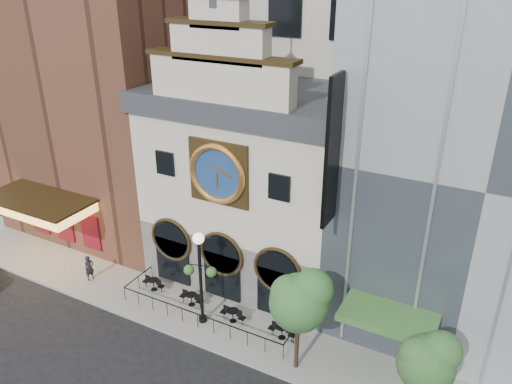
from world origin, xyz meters
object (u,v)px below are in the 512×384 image
Objects in this scene: bistro_3 at (282,331)px; tree_left at (300,299)px; bistro_1 at (191,298)px; bistro_0 at (153,284)px; bistro_2 at (233,315)px; pedestrian at (89,268)px; tree_right at (428,360)px; lamppost at (200,269)px.

tree_left is at bearing -44.08° from bistro_3.
bistro_0 is at bearing 177.20° from bistro_1.
pedestrian is at bearing -176.05° from bistro_2.
pedestrian is (-7.30, -0.85, 0.39)m from bistro_1.
bistro_3 is 0.28× the size of tree_left.
pedestrian is 0.30× the size of tree_left.
bistro_0 is 5.92m from bistro_2.
bistro_2 is at bearing -2.82° from bistro_0.
tree_left reaches higher than bistro_0.
bistro_0 is 1.00× the size of bistro_3.
tree_right is at bearing -5.93° from tree_left.
tree_right reaches higher than bistro_1.
bistro_2 is at bearing 162.31° from tree_left.
tree_left reaches higher than bistro_1.
bistro_3 is at bearing 135.92° from tree_left.
tree_right is at bearing -11.15° from bistro_2.
bistro_3 is (8.99, -0.24, 0.00)m from bistro_0.
bistro_1 is at bearing 170.62° from tree_right.
bistro_2 is 3.07m from bistro_3.
tree_left is at bearing -77.39° from pedestrian.
tree_left is at bearing -25.03° from lamppost.
lamppost is (4.38, -1.08, 3.10)m from bistro_0.
pedestrian is at bearing -173.32° from bistro_1.
bistro_1 is at bearing 167.90° from tree_left.
tree_right reaches higher than bistro_3.
bistro_2 is at bearing -70.46° from pedestrian.
bistro_1 and bistro_2 have the same top height.
pedestrian is 0.30× the size of lamppost.
bistro_3 is at bearing -8.32° from lamppost.
pedestrian is (-13.32, -0.76, 0.39)m from bistro_3.
bistro_2 is 10.28m from pedestrian.
tree_right is at bearing -15.77° from bistro_3.
bistro_0 is 0.27× the size of lamppost.
lamppost is 1.17× the size of tree_right.
pedestrian reaches higher than bistro_3.
bistro_2 and bistro_3 have the same top height.
bistro_1 is 1.00× the size of bistro_2.
bistro_2 is 6.14m from tree_left.
tree_left is at bearing 174.07° from tree_right.
lamppost is (8.71, -0.08, 2.70)m from pedestrian.
lamppost reaches higher than bistro_0.
lamppost is at bearing -169.72° from bistro_3.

